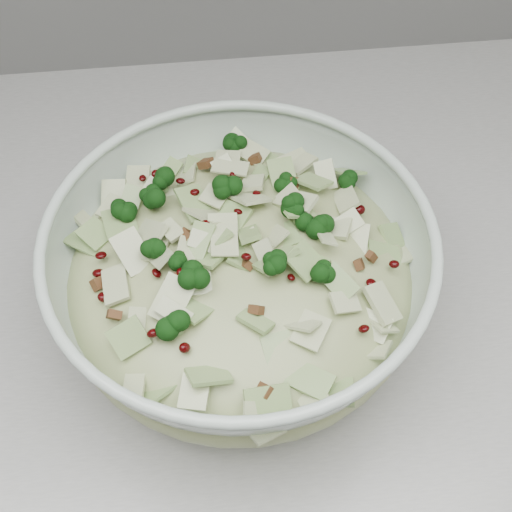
{
  "coord_description": "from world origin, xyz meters",
  "views": [
    {
      "loc": [
        0.28,
        1.27,
        1.45
      ],
      "look_at": [
        0.32,
        1.6,
        0.99
      ],
      "focal_mm": 50.0,
      "sensor_mm": 36.0,
      "label": 1
    }
  ],
  "objects": [
    {
      "name": "salad",
      "position": [
        0.31,
        1.6,
        0.98
      ],
      "size": [
        0.36,
        0.36,
        0.13
      ],
      "rotation": [
        0.0,
        0.0,
        -0.29
      ],
      "color": "tan",
      "rests_on": "mixing_bowl"
    },
    {
      "name": "counter",
      "position": [
        0.0,
        1.7,
        0.45
      ],
      "size": [
        3.6,
        0.6,
        0.9
      ],
      "primitive_type": "cube",
      "color": "#ADADA9",
      "rests_on": "floor"
    },
    {
      "name": "mixing_bowl",
      "position": [
        0.31,
        1.6,
        0.96
      ],
      "size": [
        0.4,
        0.4,
        0.12
      ],
      "rotation": [
        0.0,
        0.0,
        -0.39
      ],
      "color": "silver",
      "rests_on": "counter"
    }
  ]
}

